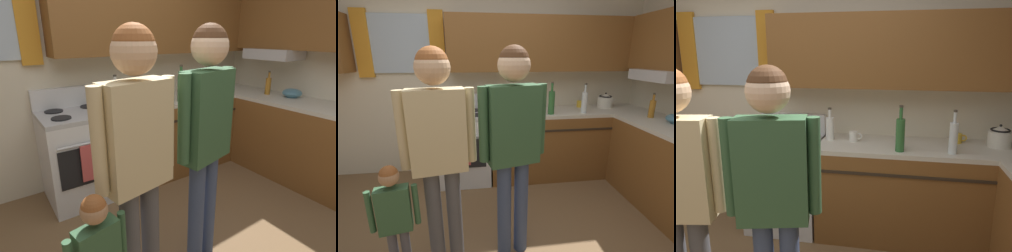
# 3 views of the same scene
# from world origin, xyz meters

# --- Properties ---
(back_wall_unit) EXTENTS (4.60, 0.42, 2.60)m
(back_wall_unit) POSITION_xyz_m (0.10, 1.82, 1.47)
(back_wall_unit) COLOR beige
(back_wall_unit) RESTS_ON ground
(kitchen_counter_run) EXTENTS (2.13, 1.96, 0.90)m
(kitchen_counter_run) POSITION_xyz_m (1.53, 1.16, 0.45)
(kitchen_counter_run) COLOR brown
(kitchen_counter_run) RESTS_ON ground
(stove_oven) EXTENTS (0.68, 0.67, 1.10)m
(stove_oven) POSITION_xyz_m (-0.19, 1.54, 0.47)
(stove_oven) COLOR silver
(stove_oven) RESTS_ON ground
(bottle_wine_green) EXTENTS (0.08, 0.08, 0.39)m
(bottle_wine_green) POSITION_xyz_m (0.91, 1.35, 1.05)
(bottle_wine_green) COLOR #2D6633
(bottle_wine_green) RESTS_ON kitchen_counter_run
(bottle_tall_clear) EXTENTS (0.07, 0.07, 0.37)m
(bottle_tall_clear) POSITION_xyz_m (1.35, 1.36, 1.04)
(bottle_tall_clear) COLOR silver
(bottle_tall_clear) RESTS_ON kitchen_counter_run
(bottle_milk_white) EXTENTS (0.08, 0.08, 0.31)m
(bottle_milk_white) POSITION_xyz_m (0.25, 1.59, 1.02)
(bottle_milk_white) COLOR white
(bottle_milk_white) RESTS_ON kitchen_counter_run
(mug_mustard_yellow) EXTENTS (0.12, 0.08, 0.09)m
(mug_mustard_yellow) POSITION_xyz_m (1.45, 1.70, 0.95)
(mug_mustard_yellow) COLOR gold
(mug_mustard_yellow) RESTS_ON kitchen_counter_run
(mug_ceramic_white) EXTENTS (0.13, 0.08, 0.09)m
(mug_ceramic_white) POSITION_xyz_m (0.48, 1.58, 0.95)
(mug_ceramic_white) COLOR white
(mug_ceramic_white) RESTS_ON kitchen_counter_run
(stovetop_kettle) EXTENTS (0.27, 0.20, 0.21)m
(stovetop_kettle) POSITION_xyz_m (1.78, 1.63, 1.00)
(stovetop_kettle) COLOR silver
(stovetop_kettle) RESTS_ON kitchen_counter_run
(adult_holding_child) EXTENTS (0.51, 0.22, 1.65)m
(adult_holding_child) POSITION_xyz_m (-0.27, 0.17, 1.04)
(adult_holding_child) COLOR #4C4C51
(adult_holding_child) RESTS_ON ground
(adult_in_plaid) EXTENTS (0.50, 0.24, 1.66)m
(adult_in_plaid) POSITION_xyz_m (0.25, 0.22, 1.05)
(adult_in_plaid) COLOR #38476B
(adult_in_plaid) RESTS_ON ground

